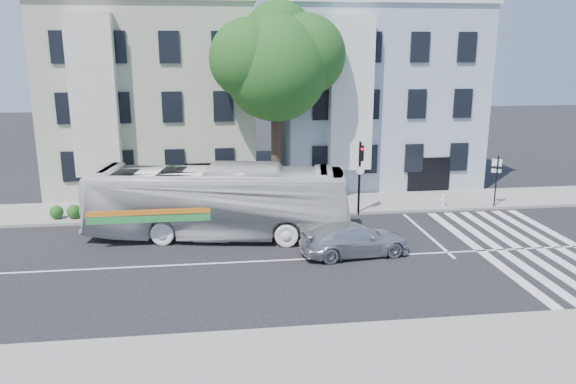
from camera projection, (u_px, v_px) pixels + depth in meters
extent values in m
plane|color=black|center=(299.00, 259.00, 23.35)|extent=(120.00, 120.00, 0.00)
cube|color=gray|center=(278.00, 206.00, 31.01)|extent=(80.00, 4.00, 0.15)
cube|color=gray|center=(340.00, 361.00, 15.64)|extent=(80.00, 4.00, 0.15)
cube|color=#A3A98E|center=(155.00, 98.00, 35.53)|extent=(12.00, 10.00, 11.00)
cube|color=#9EABBD|center=(370.00, 95.00, 37.26)|extent=(12.00, 10.00, 11.00)
cylinder|color=#2D2116|center=(276.00, 159.00, 30.87)|extent=(0.56, 0.56, 5.20)
sphere|color=#1C4516|center=(276.00, 68.00, 29.65)|extent=(5.60, 5.60, 5.60)
sphere|color=#1C4516|center=(305.00, 55.00, 30.06)|extent=(4.40, 4.40, 4.40)
sphere|color=#1C4516|center=(250.00, 59.00, 29.07)|extent=(4.20, 4.20, 4.20)
sphere|color=#1C4516|center=(279.00, 36.00, 30.42)|extent=(3.80, 3.80, 3.80)
sphere|color=#1C4516|center=(264.00, 87.00, 30.40)|extent=(3.40, 3.40, 3.40)
imported|color=silver|center=(218.00, 202.00, 25.79)|extent=(4.83, 12.42, 3.37)
imported|color=silver|center=(354.00, 239.00, 23.75)|extent=(2.47, 4.89, 1.36)
cylinder|color=black|center=(359.00, 179.00, 29.18)|extent=(0.13, 0.13, 3.90)
cube|color=black|center=(361.00, 153.00, 28.60)|extent=(0.31, 0.27, 0.79)
sphere|color=red|center=(362.00, 149.00, 28.41)|extent=(0.15, 0.15, 0.15)
cylinder|color=white|center=(360.00, 171.00, 28.92)|extent=(0.40, 0.14, 0.41)
cylinder|color=silver|center=(443.00, 201.00, 30.70)|extent=(0.22, 0.22, 0.55)
sphere|color=silver|center=(444.00, 196.00, 30.63)|extent=(0.20, 0.20, 0.20)
cylinder|color=silver|center=(444.00, 200.00, 30.69)|extent=(0.38, 0.16, 0.13)
cylinder|color=black|center=(496.00, 181.00, 30.34)|extent=(0.08, 0.08, 2.81)
cube|color=white|center=(497.00, 163.00, 30.18)|extent=(0.48, 0.23, 0.39)
cube|color=white|center=(496.00, 171.00, 30.30)|extent=(0.48, 0.23, 0.20)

